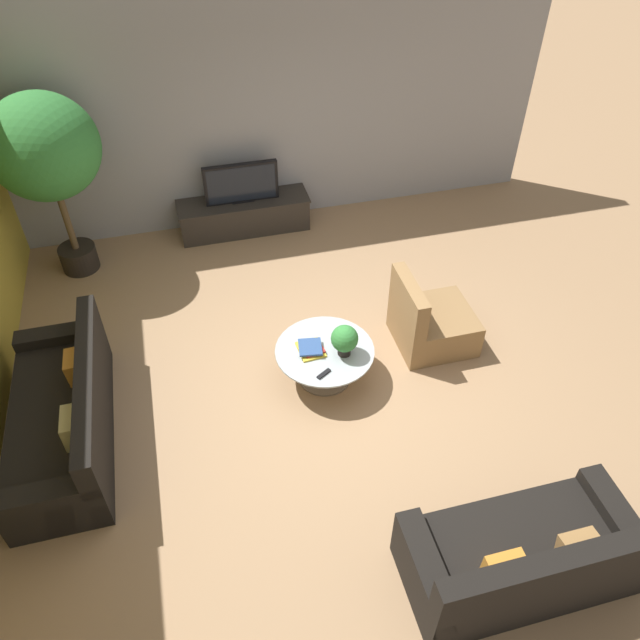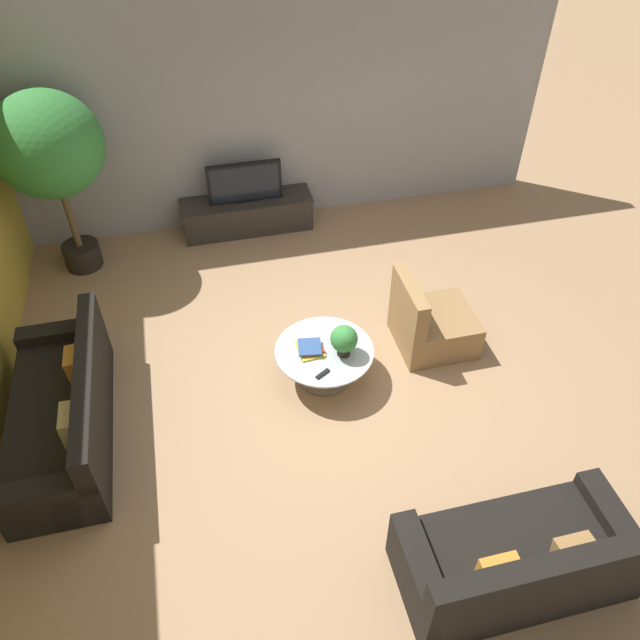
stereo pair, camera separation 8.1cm
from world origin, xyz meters
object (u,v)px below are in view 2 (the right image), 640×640
couch_near_entry (518,561)px  potted_palm_tall (49,149)px  couch_by_wall (65,415)px  armchair_wicker (430,324)px  coffee_table (324,358)px  television (245,183)px  potted_plant_tabletop (344,340)px  media_console (247,214)px

couch_near_entry → potted_palm_tall: 6.18m
couch_by_wall → armchair_wicker: (3.74, 0.38, -0.01)m
armchair_wicker → potted_palm_tall: size_ratio=0.39×
couch_by_wall → coffee_table: bearing=93.3°
couch_by_wall → armchair_wicker: bearing=95.7°
television → couch_by_wall: size_ratio=0.46×
coffee_table → potted_plant_tabletop: 0.37m
couch_by_wall → potted_palm_tall: 3.01m
coffee_table → couch_by_wall: couch_by_wall is taller
television → potted_plant_tabletop: (0.52, -2.99, -0.12)m
television → couch_by_wall: bearing=-125.4°
couch_near_entry → potted_palm_tall: bearing=-55.7°
couch_near_entry → potted_plant_tabletop: couch_near_entry is taller
coffee_table → couch_by_wall: bearing=-176.7°
armchair_wicker → coffee_table: bearing=100.6°
potted_plant_tabletop → media_console: bearing=99.9°
television → media_console: bearing=90.0°
coffee_table → couch_by_wall: (-2.51, -0.15, 0.00)m
armchair_wicker → potted_palm_tall: 4.58m
couch_near_entry → couch_by_wall: bearing=-33.6°
couch_near_entry → potted_plant_tabletop: bearing=-72.3°
media_console → coffee_table: bearing=-83.1°
coffee_table → couch_near_entry: couch_near_entry is taller
potted_plant_tabletop → armchair_wicker: bearing=17.1°
couch_near_entry → potted_plant_tabletop: 2.47m
couch_by_wall → armchair_wicker: size_ratio=2.42×
potted_plant_tabletop → coffee_table: bearing=150.8°
media_console → potted_palm_tall: (-2.14, -0.32, 1.35)m
coffee_table → couch_by_wall: size_ratio=0.48×
potted_palm_tall → couch_by_wall: bearing=-90.5°
couch_near_entry → coffee_table: bearing=-69.3°
media_console → television: size_ratio=1.81×
coffee_table → armchair_wicker: size_ratio=1.16×
couch_by_wall → potted_plant_tabletop: couch_by_wall is taller
television → potted_plant_tabletop: 3.03m
coffee_table → potted_plant_tabletop: potted_plant_tabletop is taller
television → couch_near_entry: (1.27, -5.32, -0.43)m
media_console → potted_plant_tabletop: bearing=-80.1°
armchair_wicker → potted_palm_tall: (-3.72, 2.34, 1.32)m
couch_near_entry → media_console: bearing=-76.6°
television → potted_palm_tall: size_ratio=0.43×
media_console → couch_by_wall: (-2.16, -3.04, 0.05)m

